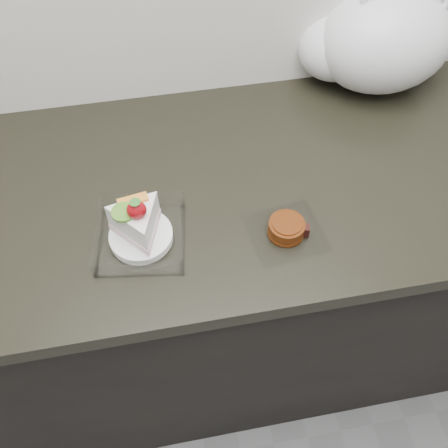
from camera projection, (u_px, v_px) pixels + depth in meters
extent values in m
cube|color=black|center=(220.00, 288.00, 1.46)|extent=(2.00, 0.60, 0.86)
cube|color=black|center=(218.00, 188.00, 1.09)|extent=(2.04, 0.64, 0.04)
cube|color=white|center=(142.00, 239.00, 0.98)|extent=(0.19, 0.19, 0.00)
cylinder|color=white|center=(141.00, 236.00, 0.98)|extent=(0.12, 0.12, 0.02)
ellipsoid|color=#A80B17|center=(137.00, 210.00, 0.89)|extent=(0.04, 0.03, 0.04)
cone|color=#2D7223|center=(135.00, 204.00, 0.88)|extent=(0.02, 0.02, 0.01)
cylinder|color=#56962B|center=(123.00, 212.00, 0.90)|extent=(0.05, 0.05, 0.01)
cube|color=orange|center=(133.00, 200.00, 0.92)|extent=(0.06, 0.03, 0.01)
cube|color=white|center=(286.00, 233.00, 1.00)|extent=(0.16, 0.15, 0.00)
cylinder|color=#5E240B|center=(286.00, 228.00, 0.98)|extent=(0.09, 0.09, 0.03)
cylinder|color=#5E240B|center=(286.00, 232.00, 0.99)|extent=(0.09, 0.09, 0.01)
cylinder|color=#5E240B|center=(287.00, 223.00, 0.97)|extent=(0.07, 0.07, 0.00)
cube|color=black|center=(304.00, 230.00, 0.98)|extent=(0.02, 0.02, 0.03)
ellipsoid|color=white|center=(385.00, 41.00, 1.18)|extent=(0.35, 0.28, 0.24)
ellipsoid|color=white|center=(337.00, 48.00, 1.21)|extent=(0.21, 0.19, 0.16)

